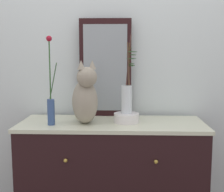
# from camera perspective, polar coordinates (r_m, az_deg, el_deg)

# --- Properties ---
(wall_back) EXTENTS (4.40, 0.08, 2.60)m
(wall_back) POSITION_cam_1_polar(r_m,az_deg,el_deg) (2.32, 0.29, 7.51)
(wall_back) COLOR silver
(wall_back) RESTS_ON ground_plane
(sideboard) EXTENTS (1.26, 0.50, 0.86)m
(sideboard) POSITION_cam_1_polar(r_m,az_deg,el_deg) (2.19, -0.00, -15.94)
(sideboard) COLOR black
(sideboard) RESTS_ON ground_plane
(mirror_leaning) EXTENTS (0.38, 0.03, 0.72)m
(mirror_leaning) POSITION_cam_1_polar(r_m,az_deg,el_deg) (2.23, -1.27, 5.34)
(mirror_leaning) COLOR black
(mirror_leaning) RESTS_ON sideboard
(cat_sitting) EXTENTS (0.24, 0.42, 0.42)m
(cat_sitting) POSITION_cam_1_polar(r_m,az_deg,el_deg) (1.99, -5.12, -0.24)
(cat_sitting) COLOR gray
(cat_sitting) RESTS_ON sideboard
(vase_slim_green) EXTENTS (0.07, 0.05, 0.58)m
(vase_slim_green) POSITION_cam_1_polar(r_m,az_deg,el_deg) (1.99, -11.53, -1.21)
(vase_slim_green) COLOR #344E82
(vase_slim_green) RESTS_ON sideboard
(bowl_porcelain) EXTENTS (0.17, 0.17, 0.06)m
(bowl_porcelain) POSITION_cam_1_polar(r_m,az_deg,el_deg) (2.04, 2.76, -4.17)
(bowl_porcelain) COLOR white
(bowl_porcelain) RESTS_ON sideboard
(vase_glass_clear) EXTENTS (0.11, 0.11, 0.52)m
(vase_glass_clear) POSITION_cam_1_polar(r_m,az_deg,el_deg) (2.01, 2.89, 0.53)
(vase_glass_clear) COLOR silver
(vase_glass_clear) RESTS_ON bowl_porcelain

